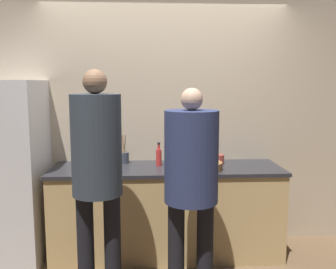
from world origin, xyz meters
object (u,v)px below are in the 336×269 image
Objects in this scene: fruit_bowl at (205,166)px; bottle_clear at (76,160)px; utensil_crock at (124,157)px; cup_black at (111,158)px; person_center at (191,172)px; person_left at (97,164)px; refrigerator at (8,172)px; bottle_red at (159,157)px; cup_red at (219,159)px.

bottle_clear reaches higher than fruit_bowl.
utensil_crock reaches higher than cup_black.
cup_black is at bearing 163.03° from utensil_crock.
person_center is at bearing -38.02° from bottle_clear.
person_left reaches higher than cup_black.
person_center is 4.98× the size of fruit_bowl.
refrigerator reaches higher than cup_black.
person_left is 0.99m from bottle_red.
refrigerator is at bearing -176.76° from bottle_red.
person_center is 5.69× the size of utensil_crock.
person_center reaches higher than cup_black.
person_left reaches higher than fruit_bowl.
person_center is 0.71m from fruit_bowl.
fruit_bowl is 1.53× the size of bottle_clear.
refrigerator reaches higher than person_center.
bottle_clear reaches higher than cup_black.
person_center is at bearing -1.15° from person_left.
person_center reaches higher than bottle_clear.
refrigerator is 1.44m from bottle_red.
cup_black is at bearing 159.81° from bottle_red.
person_left reaches higher than person_center.
fruit_bowl is (0.92, 0.66, -0.17)m from person_left.
refrigerator is 0.65m from bottle_clear.
utensil_crock is 1.34× the size of bottle_clear.
refrigerator is at bearing 176.53° from fruit_bowl.
bottle_red is at bearing 104.14° from person_center.
bottle_clear is (-1.23, 0.12, 0.05)m from fruit_bowl.
refrigerator is 1.87m from fruit_bowl.
utensil_crock is (0.14, 0.99, -0.14)m from person_left.
cup_black is at bearing 39.62° from bottle_clear.
cup_black is at bearing 15.47° from refrigerator.
cup_red is (0.19, 0.26, 0.01)m from fruit_bowl.
bottle_clear is at bearing 141.98° from person_center.
fruit_bowl is 0.32m from cup_red.
bottle_red is 1.07× the size of bottle_clear.
utensil_crock is at bearing 25.48° from bottle_clear.
person_left is 19.38× the size of cup_red.
person_center is 1.27m from cup_black.
bottle_red is (1.43, 0.08, 0.12)m from refrigerator.
bottle_red reaches higher than bottle_clear.
refrigerator reaches higher than cup_red.
refrigerator is 0.96× the size of person_left.
bottle_clear is at bearing -154.52° from utensil_crock.
cup_black is (-0.71, 1.05, -0.09)m from person_center.
utensil_crock is 1.25× the size of bottle_red.
utensil_crock is at bearing 81.98° from person_left.
utensil_crock is at bearing 119.53° from person_center.
bottle_clear is (0.64, 0.01, 0.11)m from refrigerator.
person_left is 18.24× the size of cup_black.
bottle_clear is at bearing 111.41° from person_left.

